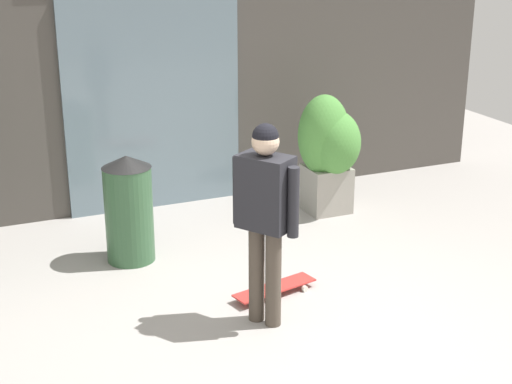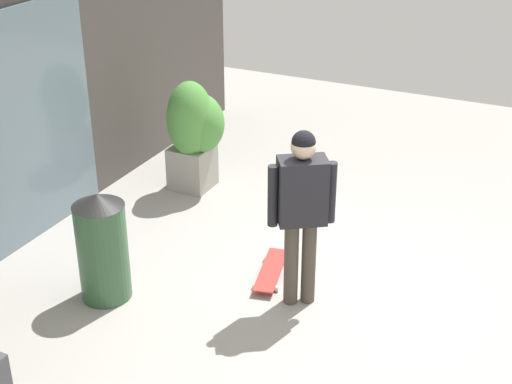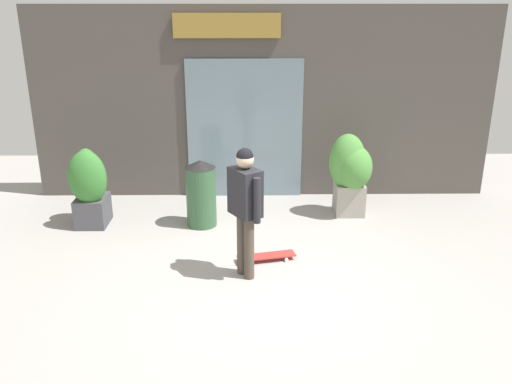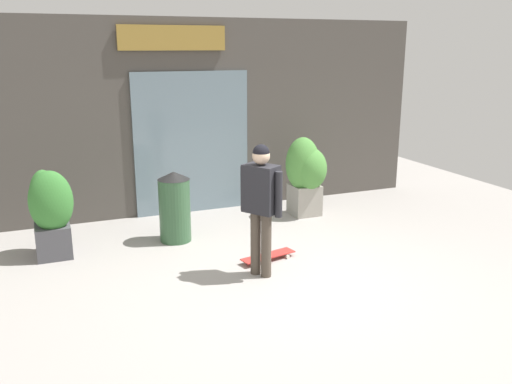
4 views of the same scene
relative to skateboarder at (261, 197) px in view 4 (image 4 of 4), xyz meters
name	(u,v)px [view 4 (image 4 of 4)]	position (x,y,z in m)	size (l,w,h in m)	color
ground_plane	(292,280)	(0.30, -0.29, -1.03)	(12.00, 12.00, 0.00)	#9E9993
building_facade	(206,117)	(0.28, 3.14, 0.60)	(7.95, 0.31, 3.27)	#4C4742
skateboarder	(261,197)	(0.00, 0.00, 0.00)	(0.45, 0.51, 1.68)	#4C4238
skateboard	(268,256)	(0.28, 0.41, -0.96)	(0.82, 0.37, 0.08)	red
planter_box_left	(305,171)	(1.66, 2.05, -0.24)	(0.68, 0.67, 1.35)	gray
planter_box_right	(50,211)	(-2.41, 1.68, -0.38)	(0.57, 0.66, 1.23)	#47474C
trash_bin	(175,206)	(-0.69, 1.64, -0.50)	(0.47, 0.47, 1.06)	#335938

